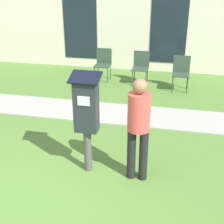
# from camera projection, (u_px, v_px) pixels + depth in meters

# --- Properties ---
(ground_plane) EXTENTS (40.00, 40.00, 0.00)m
(ground_plane) POSITION_uv_depth(u_px,v_px,m) (25.00, 212.00, 4.08)
(ground_plane) COLOR #517A33
(sidewalk) EXTENTS (12.00, 1.10, 0.02)m
(sidewalk) POSITION_uv_depth(u_px,v_px,m) (94.00, 111.00, 7.05)
(sidewalk) COLOR #A3A099
(sidewalk) RESTS_ON ground
(building_facade) EXTENTS (10.00, 0.26, 3.20)m
(building_facade) POSITION_uv_depth(u_px,v_px,m) (124.00, 18.00, 9.69)
(building_facade) COLOR beige
(building_facade) RESTS_ON ground
(parking_meter) EXTENTS (0.44, 0.31, 1.59)m
(parking_meter) POSITION_uv_depth(u_px,v_px,m) (86.00, 111.00, 4.56)
(parking_meter) COLOR #4C4C4C
(parking_meter) RESTS_ON ground
(person_standing) EXTENTS (0.32, 0.32, 1.58)m
(person_standing) POSITION_uv_depth(u_px,v_px,m) (139.00, 123.00, 4.40)
(person_standing) COLOR black
(person_standing) RESTS_ON ground
(outdoor_chair_left) EXTENTS (0.44, 0.44, 0.90)m
(outdoor_chair_left) POSITION_uv_depth(u_px,v_px,m) (103.00, 62.00, 9.03)
(outdoor_chair_left) COLOR #334738
(outdoor_chair_left) RESTS_ON ground
(outdoor_chair_middle) EXTENTS (0.44, 0.44, 0.90)m
(outdoor_chair_middle) POSITION_uv_depth(u_px,v_px,m) (141.00, 65.00, 8.70)
(outdoor_chair_middle) COLOR #334738
(outdoor_chair_middle) RESTS_ON ground
(outdoor_chair_right) EXTENTS (0.44, 0.44, 0.90)m
(outdoor_chair_right) POSITION_uv_depth(u_px,v_px,m) (181.00, 70.00, 8.21)
(outdoor_chair_right) COLOR #334738
(outdoor_chair_right) RESTS_ON ground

